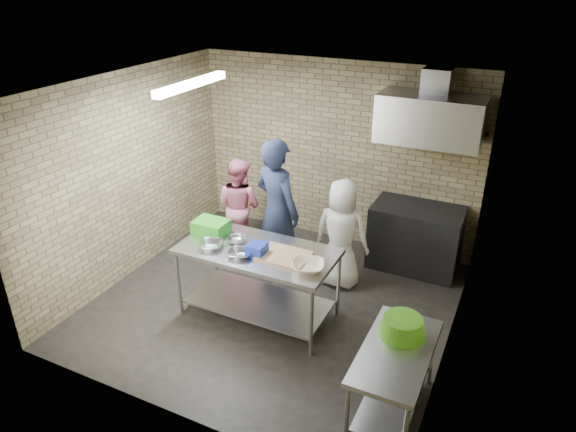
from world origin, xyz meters
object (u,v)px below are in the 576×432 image
Objects in this scene: blue_tub at (257,249)px; bottle_red at (437,121)px; woman_pink at (239,206)px; stove at (415,238)px; green_crate at (211,227)px; prep_table at (258,283)px; side_counter at (393,382)px; man_navy at (277,211)px; green_basin at (403,326)px; woman_white at (341,234)px; bottle_green at (469,126)px.

bottle_red is (1.40, 2.28, 1.06)m from blue_tub.
stove is at bearing -156.01° from woman_pink.
stove is at bearing 40.84° from green_crate.
prep_table is 1.51× the size of side_counter.
stove is 1.98m from man_navy.
green_basin reaches higher than stove.
prep_table is at bearing 136.78° from woman_pink.
bottle_red is 2.92m from woman_pink.
green_basin is 0.31× the size of woman_white.
woman_white is at bearing 122.96° from side_counter.
bottle_red reaches higher than green_crate.
woman_pink reaches higher than side_counter.
bottle_red is 2.34m from man_navy.
bottle_green is 0.08× the size of man_navy.
man_navy reaches higher than woman_white.
side_counter is at bearing 152.54° from woman_pink.
bottle_green is (1.80, 2.28, 1.04)m from blue_tub.
man_navy reaches higher than green_basin.
blue_tub is (-1.35, -2.04, 0.52)m from stove.
man_navy reaches higher than prep_table.
green_crate is (-0.70, 0.12, 0.53)m from prep_table.
bottle_red is at bearing 97.90° from green_basin.
blue_tub is at bearing -16.35° from green_crate.
bottle_green is at bearing -153.83° from woman_pink.
prep_table is 1.96m from green_basin.
prep_table is 0.93× the size of man_navy.
bottle_green is at bearing 49.60° from prep_table.
woman_pink is (-2.41, -0.65, 0.27)m from stove.
stove reaches higher than side_counter.
green_crate reaches higher than side_counter.
green_crate is at bearing 159.97° from side_counter.
man_navy is (-1.65, -1.28, -1.06)m from bottle_red.
woman_white is (0.82, 0.18, -0.24)m from man_navy.
bottle_green is at bearing 89.58° from green_basin.
bottle_red is 1.89m from woman_white.
bottle_red is at bearing 43.70° from green_crate.
green_basin is 2.98m from bottle_green.
stove is (-0.45, 2.75, 0.08)m from side_counter.
stove is 2.83m from green_crate.
side_counter is at bearing -82.38° from bottle_red.
prep_table is 1.06m from man_navy.
green_basin is (1.83, -0.56, 0.38)m from prep_table.
blue_tub reaches higher than green_basin.
green_crate reaches higher than green_basin.
green_crate is 1.66m from woman_white.
man_navy is at bearing 140.18° from side_counter.
green_crate is (-2.55, 0.93, 0.61)m from side_counter.
man_navy is at bearing 10.41° from woman_white.
woman_pink is (-1.00, 1.29, 0.27)m from prep_table.
bottle_green reaches higher than woman_pink.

